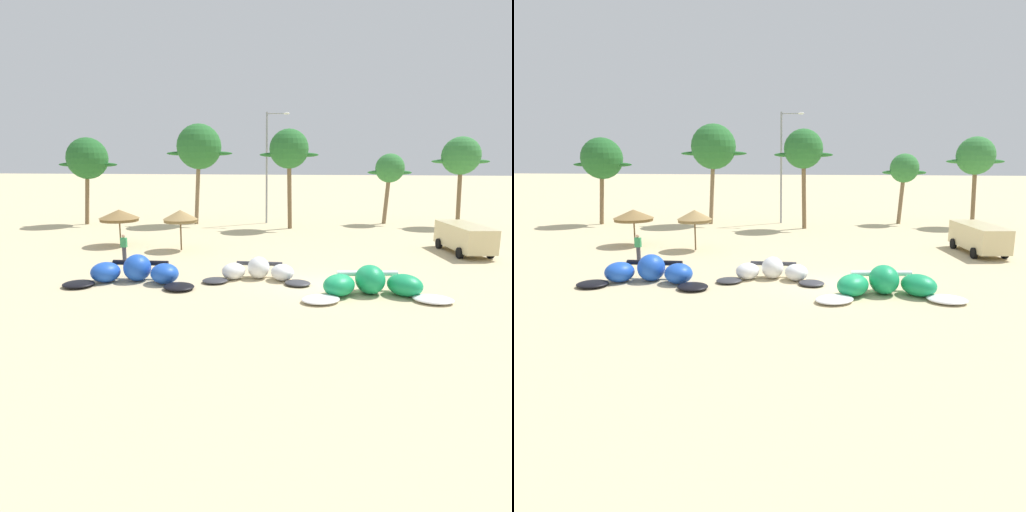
# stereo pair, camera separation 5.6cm
# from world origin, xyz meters

# --- Properties ---
(ground_plane) EXTENTS (260.00, 260.00, 0.00)m
(ground_plane) POSITION_xyz_m (0.00, 0.00, 0.00)
(ground_plane) COLOR beige
(kite_far_left) EXTENTS (6.79, 3.08, 1.34)m
(kite_far_left) POSITION_xyz_m (-9.29, -0.28, 0.51)
(kite_far_left) COLOR black
(kite_far_left) RESTS_ON ground
(kite_left) EXTENTS (5.65, 2.53, 1.11)m
(kite_left) POSITION_xyz_m (-3.31, 0.97, 0.43)
(kite_left) COLOR #333338
(kite_left) RESTS_ON ground
(kite_left_of_center) EXTENTS (6.86, 3.54, 1.31)m
(kite_left_of_center) POSITION_xyz_m (2.07, -1.23, 0.50)
(kite_left_of_center) COLOR white
(kite_left_of_center) RESTS_ON ground
(beach_umbrella_near_van) EXTENTS (2.77, 2.77, 2.51)m
(beach_umbrella_near_van) POSITION_xyz_m (-13.87, 9.17, 2.11)
(beach_umbrella_near_van) COLOR brown
(beach_umbrella_near_van) RESTS_ON ground
(beach_umbrella_middle) EXTENTS (2.29, 2.29, 2.67)m
(beach_umbrella_middle) POSITION_xyz_m (-9.21, 8.01, 2.27)
(beach_umbrella_middle) COLOR brown
(beach_umbrella_middle) RESTS_ON ground
(parked_van) EXTENTS (2.65, 5.30, 1.84)m
(parked_van) POSITION_xyz_m (9.08, 9.18, 1.09)
(parked_van) COLOR beige
(parked_van) RESTS_ON ground
(person_near_kites) EXTENTS (0.36, 0.24, 1.62)m
(person_near_kites) POSITION_xyz_m (-11.66, 4.31, 0.82)
(person_near_kites) COLOR #383842
(person_near_kites) RESTS_ON ground
(palm_leftmost) EXTENTS (5.47, 3.65, 7.72)m
(palm_leftmost) POSITION_xyz_m (-20.52, 18.80, 5.84)
(palm_leftmost) COLOR brown
(palm_leftmost) RESTS_ON ground
(palm_left) EXTENTS (5.97, 3.98, 8.91)m
(palm_left) POSITION_xyz_m (-10.69, 20.13, 6.86)
(palm_left) COLOR #7F6647
(palm_left) RESTS_ON ground
(palm_left_of_gap) EXTENTS (4.92, 3.28, 8.33)m
(palm_left_of_gap) POSITION_xyz_m (-2.63, 18.30, 6.60)
(palm_left_of_gap) COLOR brown
(palm_left_of_gap) RESTS_ON ground
(palm_center_left) EXTENTS (3.89, 2.59, 6.33)m
(palm_center_left) POSITION_xyz_m (6.27, 22.27, 4.93)
(palm_center_left) COLOR #7F6647
(palm_center_left) RESTS_ON ground
(palm_center_right) EXTENTS (4.88, 3.26, 7.76)m
(palm_center_right) POSITION_xyz_m (12.06, 21.32, 6.05)
(palm_center_right) COLOR brown
(palm_center_right) RESTS_ON ground
(lamppost_west) EXTENTS (2.10, 0.24, 9.93)m
(lamppost_west) POSITION_xyz_m (-4.60, 21.43, 5.55)
(lamppost_west) COLOR gray
(lamppost_west) RESTS_ON ground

